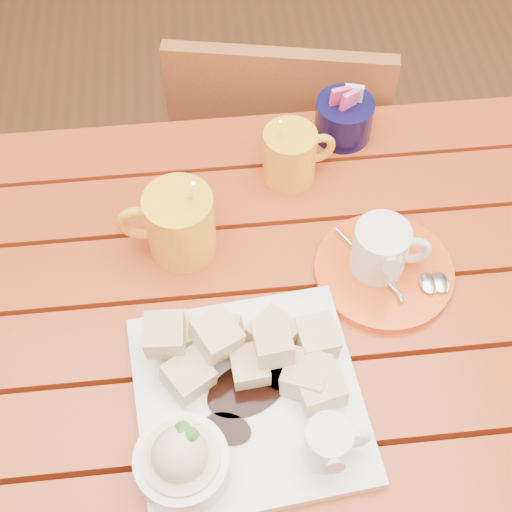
{
  "coord_description": "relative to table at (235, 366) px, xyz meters",
  "views": [
    {
      "loc": [
        -0.02,
        -0.46,
        1.58
      ],
      "look_at": [
        0.04,
        0.07,
        0.82
      ],
      "focal_mm": 50.0,
      "sensor_mm": 36.0,
      "label": 1
    }
  ],
  "objects": [
    {
      "name": "coffee_mug_right",
      "position": [
        0.11,
        0.26,
        0.15
      ],
      "size": [
        0.11,
        0.08,
        0.13
      ],
      "rotation": [
        0.0,
        0.0,
        0.21
      ],
      "color": "yellow",
      "rests_on": "table"
    },
    {
      "name": "coffee_mug_left",
      "position": [
        -0.06,
        0.14,
        0.16
      ],
      "size": [
        0.14,
        0.1,
        0.16
      ],
      "rotation": [
        0.0,
        0.0,
        -0.13
      ],
      "color": "yellow",
      "rests_on": "table"
    },
    {
      "name": "cream_pitcher",
      "position": [
        0.21,
        0.07,
        0.15
      ],
      "size": [
        0.11,
        0.09,
        0.09
      ],
      "rotation": [
        0.0,
        0.0,
        -0.1
      ],
      "color": "white",
      "rests_on": "table"
    },
    {
      "name": "orange_saucer",
      "position": [
        0.22,
        0.07,
        0.11
      ],
      "size": [
        0.19,
        0.19,
        0.02
      ],
      "rotation": [
        0.0,
        0.0,
        0.31
      ],
      "color": "#EE4E14",
      "rests_on": "table"
    },
    {
      "name": "ground",
      "position": [
        0.0,
        -0.0,
        -0.64
      ],
      "size": [
        5.0,
        5.0,
        0.0
      ],
      "primitive_type": "plane",
      "color": "brown",
      "rests_on": "ground"
    },
    {
      "name": "table",
      "position": [
        0.0,
        0.0,
        0.0
      ],
      "size": [
        1.2,
        0.79,
        0.75
      ],
      "color": "#9E3414",
      "rests_on": "ground"
    },
    {
      "name": "dessert_plate",
      "position": [
        -0.01,
        -0.12,
        0.14
      ],
      "size": [
        0.3,
        0.3,
        0.11
      ],
      "rotation": [
        0.0,
        0.0,
        0.1
      ],
      "color": "white",
      "rests_on": "table"
    },
    {
      "name": "chair_far",
      "position": [
        0.14,
        0.56,
        -0.18
      ],
      "size": [
        0.46,
        0.46,
        0.82
      ],
      "rotation": [
        0.0,
        0.0,
        2.94
      ],
      "color": "brown",
      "rests_on": "ground"
    },
    {
      "name": "sugar_caddy",
      "position": [
        0.21,
        0.34,
        0.14
      ],
      "size": [
        0.09,
        0.09,
        0.1
      ],
      "color": "black",
      "rests_on": "table"
    }
  ]
}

